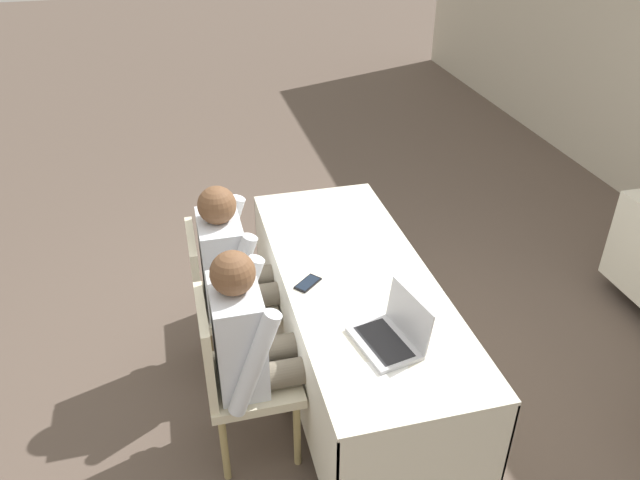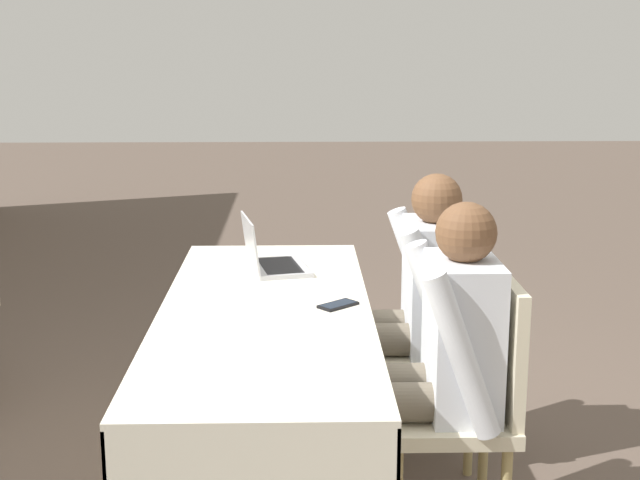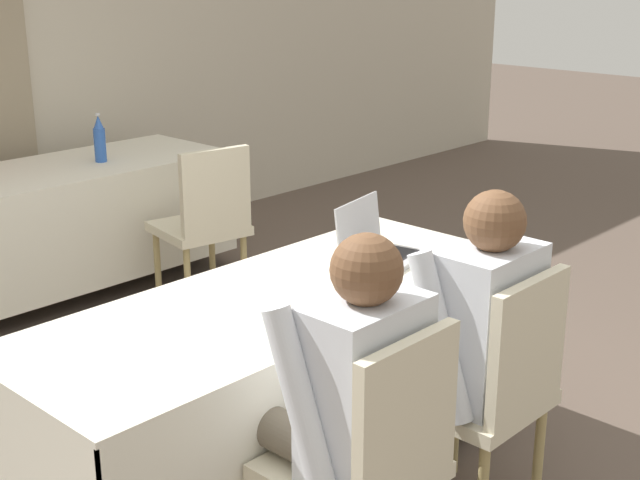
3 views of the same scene
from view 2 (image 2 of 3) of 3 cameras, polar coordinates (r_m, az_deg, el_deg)
The scene contains 8 objects.
conference_table_near at distance 3.30m, azimuth -3.48°, elevation -7.27°, with size 2.00×0.76×0.74m.
laptop at distance 3.74m, azimuth -3.15°, elevation -1.29°, with size 0.37×0.31×0.23m.
cell_phone at distance 3.25m, azimuth 1.16°, elevation -4.17°, with size 0.15×0.16×0.01m.
paper_beside_laptop at distance 3.95m, azimuth -0.98°, elevation -1.19°, with size 0.28×0.34×0.00m.
chair_near_left at distance 3.08m, azimuth 9.44°, elevation -9.90°, with size 0.44×0.44×0.92m.
chair_near_right at distance 3.65m, azimuth 7.64°, elevation -6.17°, with size 0.44×0.44×0.92m.
person_checkered_shirt at distance 3.00m, azimuth 7.58°, elevation -7.16°, with size 0.50×0.52×1.18m.
person_white_shirt at distance 3.59m, azimuth 6.06°, elevation -3.80°, with size 0.50×0.52×1.18m.
Camera 2 is at (-3.10, -0.12, 1.69)m, focal length 50.00 mm.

